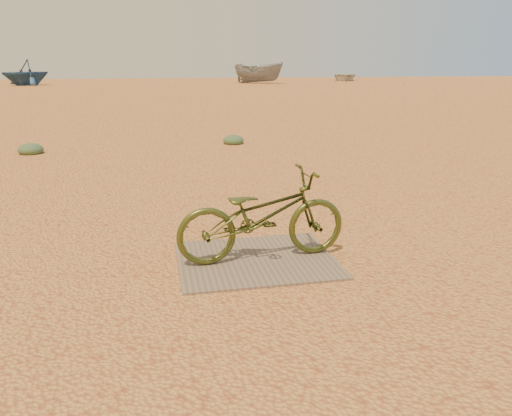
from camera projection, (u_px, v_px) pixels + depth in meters
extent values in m
plane|color=gold|center=(214.00, 245.00, 5.44)|extent=(120.00, 120.00, 0.00)
cube|color=#735D4E|center=(256.00, 260.00, 5.00)|extent=(1.55, 1.29, 0.02)
imported|color=#3E461B|center=(262.00, 216.00, 4.88)|extent=(1.74, 0.72, 0.89)
imported|color=navy|center=(25.00, 72.00, 42.43)|extent=(5.48, 5.44, 2.18)
imported|color=gray|center=(258.00, 73.00, 46.76)|extent=(5.08, 4.42, 1.91)
imported|color=beige|center=(344.00, 76.00, 53.74)|extent=(4.92, 5.81, 1.02)
ellipsoid|color=#4B623F|center=(31.00, 154.00, 10.87)|extent=(0.53, 0.53, 0.29)
ellipsoid|color=#4B623F|center=(233.00, 144.00, 12.17)|extent=(0.51, 0.51, 0.28)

